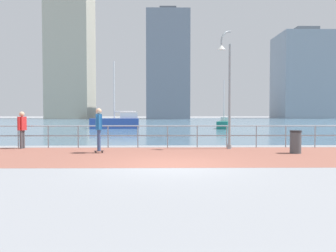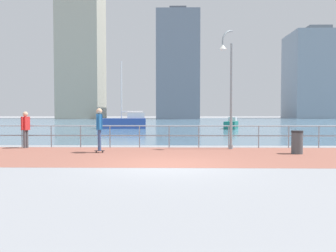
% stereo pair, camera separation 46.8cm
% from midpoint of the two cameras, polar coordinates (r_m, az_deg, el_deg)
% --- Properties ---
extents(ground, '(220.00, 220.00, 0.00)m').
position_cam_midpoint_polar(ground, '(50.44, -0.86, 0.38)').
color(ground, gray).
extents(brick_paving, '(28.00, 5.89, 0.01)m').
position_cam_midpoint_polar(brick_paving, '(12.93, -0.95, -5.00)').
color(brick_paving, '#935647').
rests_on(brick_paving, ground).
extents(harbor_water, '(180.00, 88.00, 0.00)m').
position_cam_midpoint_polar(harbor_water, '(60.80, -0.85, 0.70)').
color(harbor_water, slate).
rests_on(harbor_water, ground).
extents(waterfront_railing, '(25.25, 0.06, 1.05)m').
position_cam_midpoint_polar(waterfront_railing, '(15.80, -0.92, -1.05)').
color(waterfront_railing, '#8C99A3').
rests_on(waterfront_railing, ground).
extents(lamppost, '(0.72, 0.59, 5.32)m').
position_cam_midpoint_polar(lamppost, '(15.37, 9.16, 7.11)').
color(lamppost, gray).
rests_on(lamppost, ground).
extents(skateboarder, '(0.41, 0.55, 1.82)m').
position_cam_midpoint_polar(skateboarder, '(13.97, -12.61, 0.01)').
color(skateboarder, black).
rests_on(skateboarder, ground).
extents(bystander, '(0.32, 0.56, 1.69)m').
position_cam_midpoint_polar(bystander, '(16.83, -24.27, -0.11)').
color(bystander, '#4C4C51').
rests_on(bystander, ground).
extents(trash_bin, '(0.46, 0.46, 0.93)m').
position_cam_midpoint_polar(trash_bin, '(14.40, 19.97, -2.53)').
color(trash_bin, '#474C51').
rests_on(trash_bin, ground).
extents(sailboat_white, '(5.11, 2.13, 6.96)m').
position_cam_midpoint_polar(sailboat_white, '(35.23, -9.17, 0.64)').
color(sailboat_white, '#284799').
rests_on(sailboat_white, ground).
extents(sailboat_ivory, '(2.06, 3.72, 4.99)m').
position_cam_midpoint_polar(sailboat_ivory, '(35.52, 9.11, 0.35)').
color(sailboat_ivory, '#197266').
rests_on(sailboat_ivory, ground).
extents(tower_brick, '(11.65, 12.09, 40.02)m').
position_cam_midpoint_polar(tower_brick, '(100.92, -16.32, 12.16)').
color(tower_brick, '#B2AD99').
rests_on(tower_brick, ground).
extents(tower_glass, '(11.46, 16.57, 30.72)m').
position_cam_midpoint_polar(tower_glass, '(96.40, -0.18, 9.93)').
color(tower_glass, slate).
rests_on(tower_glass, ground).
extents(tower_steel, '(17.00, 14.79, 27.94)m').
position_cam_midpoint_polar(tower_steel, '(114.27, 22.02, 7.86)').
color(tower_steel, '#8493A3').
rests_on(tower_steel, ground).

